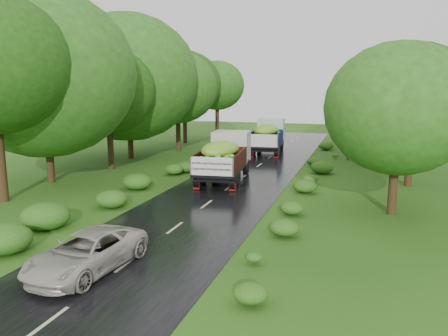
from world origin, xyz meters
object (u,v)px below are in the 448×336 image
at_px(utility_pole, 350,115).
at_px(truck_near, 225,154).
at_px(truck_far, 268,135).
at_px(car, 87,252).

bearing_deg(utility_pole, truck_near, -109.71).
distance_m(truck_near, utility_pole, 12.94).
xyz_separation_m(truck_far, car, (-0.20, -27.52, -1.02)).
xyz_separation_m(car, utility_pole, (7.35, 25.51, 3.08)).
bearing_deg(utility_pole, car, -90.71).
distance_m(truck_near, car, 15.09).
bearing_deg(car, truck_near, 95.78).
bearing_deg(truck_far, utility_pole, -20.81).
relative_size(car, utility_pole, 0.63).
bearing_deg(truck_far, truck_near, -95.96).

